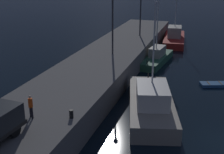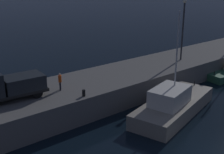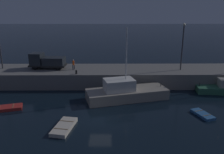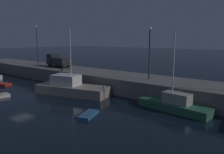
% 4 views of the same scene
% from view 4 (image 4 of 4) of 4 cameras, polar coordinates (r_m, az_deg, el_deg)
% --- Properties ---
extents(ground_plane, '(320.00, 320.00, 0.00)m').
position_cam_4_polar(ground_plane, '(32.31, -22.21, -5.34)').
color(ground_plane, black).
extents(pier_quay, '(73.59, 7.23, 2.35)m').
position_cam_4_polar(pier_quay, '(39.93, -5.72, -0.14)').
color(pier_quay, slate).
rests_on(pier_quay, ground).
extents(fishing_trawler_red, '(11.28, 6.23, 9.42)m').
position_cam_4_polar(fishing_trawler_red, '(32.98, -10.38, -2.69)').
color(fishing_trawler_red, gray).
rests_on(fishing_trawler_red, ground).
extents(fishing_trawler_green, '(8.56, 3.29, 8.53)m').
position_cam_4_polar(fishing_trawler_green, '(26.25, 15.62, -6.74)').
color(fishing_trawler_green, '#2D6647').
rests_on(fishing_trawler_green, ground).
extents(dinghy_orange_near, '(3.84, 2.45, 0.42)m').
position_cam_4_polar(dinghy_orange_near, '(43.46, -26.43, -1.64)').
color(dinghy_orange_near, '#B22823').
rests_on(dinghy_orange_near, ground).
extents(dinghy_red_small, '(2.12, 3.13, 0.35)m').
position_cam_4_polar(dinghy_red_small, '(23.86, -6.00, -9.53)').
color(dinghy_red_small, '#2D6099').
rests_on(dinghy_red_small, ground).
extents(lamp_post_west, '(0.44, 0.44, 8.45)m').
position_cam_4_polar(lamp_post_west, '(52.31, -18.57, 8.44)').
color(lamp_post_west, '#38383D').
rests_on(lamp_post_west, pier_quay).
extents(lamp_post_east, '(0.44, 0.44, 7.26)m').
position_cam_4_polar(lamp_post_east, '(31.47, 9.55, 7.12)').
color(lamp_post_east, '#38383D').
rests_on(lamp_post_east, pier_quay).
extents(utility_truck, '(5.88, 2.66, 2.54)m').
position_cam_4_polar(utility_truck, '(46.54, -13.60, 4.07)').
color(utility_truck, black).
rests_on(utility_truck, pier_quay).
extents(dockworker, '(0.41, 0.41, 1.61)m').
position_cam_4_polar(dockworker, '(42.74, -10.69, 3.22)').
color(dockworker, black).
rests_on(dockworker, pier_quay).
extents(bollard_central, '(0.28, 0.28, 0.58)m').
position_cam_4_polar(bollard_central, '(40.60, -12.66, 1.92)').
color(bollard_central, black).
rests_on(bollard_central, pier_quay).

